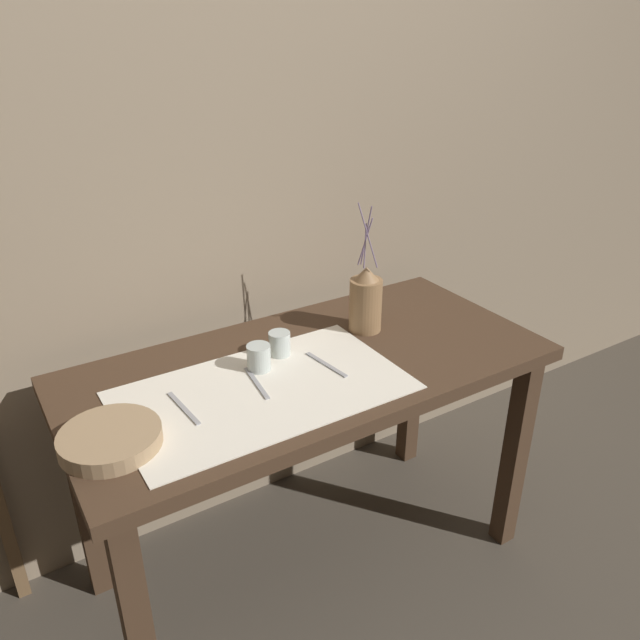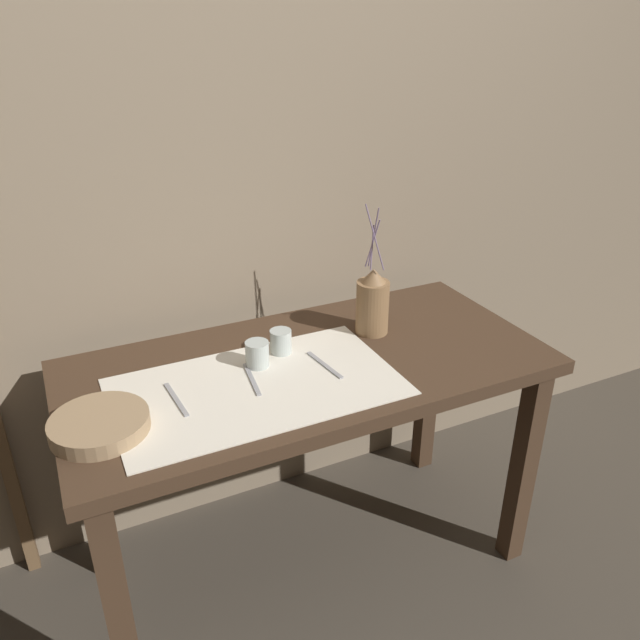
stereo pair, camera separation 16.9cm
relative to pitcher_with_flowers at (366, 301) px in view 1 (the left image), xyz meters
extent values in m
plane|color=#473F35|center=(-0.25, -0.08, -0.85)|extent=(12.00, 12.00, 0.00)
cube|color=gray|center=(-0.25, 0.35, 0.35)|extent=(7.00, 0.06, 2.40)
cube|color=#422D1E|center=(-0.25, -0.08, -0.12)|extent=(1.34, 0.64, 0.04)
cube|color=#422D1E|center=(-0.86, -0.34, -0.49)|extent=(0.06, 0.06, 0.71)
cube|color=#422D1E|center=(0.36, -0.34, -0.49)|extent=(0.06, 0.06, 0.71)
cube|color=#422D1E|center=(-0.86, 0.18, -0.49)|extent=(0.06, 0.06, 0.71)
cube|color=#422D1E|center=(0.36, 0.18, -0.49)|extent=(0.06, 0.06, 0.71)
cube|color=silver|center=(-0.42, -0.15, -0.09)|extent=(0.73, 0.42, 0.00)
cylinder|color=olive|center=(0.00, 0.00, -0.01)|extent=(0.10, 0.10, 0.16)
cone|color=olive|center=(0.00, 0.00, 0.09)|extent=(0.07, 0.07, 0.04)
cylinder|color=slate|center=(-0.01, 0.00, 0.17)|extent=(0.02, 0.01, 0.13)
cylinder|color=slate|center=(0.00, 0.01, 0.18)|extent=(0.03, 0.03, 0.15)
cylinder|color=slate|center=(0.00, 0.01, 0.20)|extent=(0.01, 0.04, 0.18)
cylinder|color=slate|center=(0.00, -0.01, 0.21)|extent=(0.04, 0.05, 0.19)
cylinder|color=#9E7F5B|center=(-0.82, -0.17, -0.08)|extent=(0.23, 0.23, 0.04)
cylinder|color=#B7C1BC|center=(-0.38, -0.05, -0.06)|extent=(0.06, 0.06, 0.07)
cylinder|color=#B7C1BC|center=(-0.30, 0.00, -0.06)|extent=(0.06, 0.06, 0.07)
cube|color=#939399|center=(-0.63, -0.12, -0.09)|extent=(0.02, 0.17, 0.00)
cube|color=#939399|center=(-0.42, -0.11, -0.09)|extent=(0.03, 0.17, 0.00)
cube|color=#939399|center=(-0.22, -0.13, -0.09)|extent=(0.03, 0.17, 0.00)
camera|label=1|loc=(-1.02, -1.37, 0.77)|focal=35.00mm
camera|label=2|loc=(-0.87, -1.45, 0.77)|focal=35.00mm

